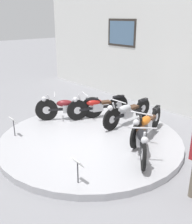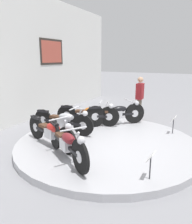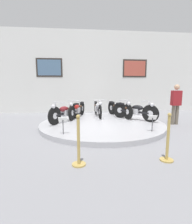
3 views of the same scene
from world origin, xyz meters
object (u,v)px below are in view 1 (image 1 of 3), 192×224
at_px(motorcycle_black, 141,138).
at_px(info_placard_front_centre, 78,166).
at_px(motorcycle_red, 97,105).
at_px(info_placard_front_left, 14,123).
at_px(motorcycle_silver, 127,112).
at_px(motorcycle_maroon, 68,107).
at_px(motorcycle_orange, 146,124).

xyz_separation_m(motorcycle_black, info_placard_front_centre, (-0.04, -1.73, -0.03)).
bearing_deg(motorcycle_red, info_placard_front_centre, -47.29).
relative_size(motorcycle_black, info_placard_front_left, 2.91).
bearing_deg(info_placard_front_centre, motorcycle_red, 132.71).
bearing_deg(motorcycle_black, motorcycle_silver, 142.94).
height_order(motorcycle_red, motorcycle_black, motorcycle_black).
height_order(motorcycle_maroon, motorcycle_silver, motorcycle_maroon).
xyz_separation_m(motorcycle_orange, info_placard_front_left, (-2.29, -2.48, -0.02)).
xyz_separation_m(motorcycle_silver, motorcycle_black, (1.39, -1.05, 0.02)).
height_order(motorcycle_maroon, info_placard_front_left, motorcycle_maroon).
height_order(motorcycle_silver, motorcycle_black, motorcycle_black).
xyz_separation_m(motorcycle_maroon, motorcycle_red, (0.45, 0.75, -0.01)).
distance_m(motorcycle_red, motorcycle_silver, 0.99).
height_order(motorcycle_orange, motorcycle_black, motorcycle_black).
bearing_deg(motorcycle_orange, motorcycle_silver, 162.10).
relative_size(motorcycle_black, info_placard_front_centre, 2.91).
distance_m(motorcycle_silver, info_placard_front_left, 3.10).
bearing_deg(motorcycle_black, info_placard_front_left, -147.71).
relative_size(motorcycle_maroon, motorcycle_black, 1.15).
distance_m(motorcycle_red, motorcycle_orange, 1.88).
bearing_deg(motorcycle_silver, motorcycle_red, -162.14).
bearing_deg(motorcycle_maroon, motorcycle_orange, 17.94).
bearing_deg(motorcycle_orange, motorcycle_maroon, -162.06).
xyz_separation_m(motorcycle_maroon, motorcycle_silver, (1.39, 1.06, -0.02)).
bearing_deg(motorcycle_orange, motorcycle_red, -179.99).
bearing_deg(info_placard_front_left, motorcycle_orange, 47.30).
bearing_deg(info_placard_front_centre, info_placard_front_left, 180.00).
xyz_separation_m(motorcycle_maroon, motorcycle_black, (2.78, 0.01, 0.00)).
bearing_deg(motorcycle_black, motorcycle_orange, 121.22).
height_order(motorcycle_maroon, motorcycle_black, motorcycle_black).
relative_size(motorcycle_orange, info_placard_front_left, 3.73).
bearing_deg(motorcycle_maroon, motorcycle_red, 59.32).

